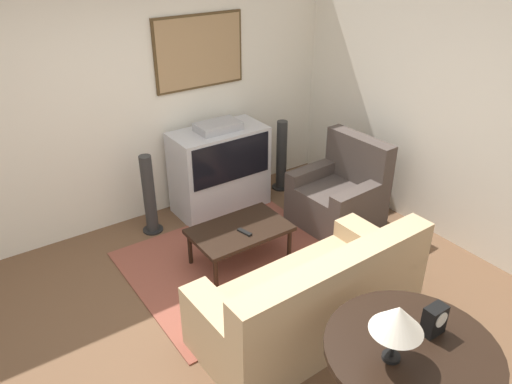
# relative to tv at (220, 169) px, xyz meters

# --- Properties ---
(ground_plane) EXTENTS (12.00, 12.00, 0.00)m
(ground_plane) POSITION_rel_tv_xyz_m (-0.96, -1.74, -0.51)
(ground_plane) COLOR brown
(wall_back) EXTENTS (12.00, 0.10, 2.70)m
(wall_back) POSITION_rel_tv_xyz_m (-0.94, 0.39, 0.85)
(wall_back) COLOR silver
(wall_back) RESTS_ON ground_plane
(wall_right) EXTENTS (0.06, 12.00, 2.70)m
(wall_right) POSITION_rel_tv_xyz_m (1.67, -1.74, 0.84)
(wall_right) COLOR silver
(wall_right) RESTS_ON ground_plane
(area_rug) EXTENTS (2.04, 1.79, 0.01)m
(area_rug) POSITION_rel_tv_xyz_m (-0.45, -1.06, -0.50)
(area_rug) COLOR brown
(area_rug) RESTS_ON ground_plane
(tv) EXTENTS (1.08, 0.56, 1.08)m
(tv) POSITION_rel_tv_xyz_m (0.00, 0.00, 0.00)
(tv) COLOR #B7B7BC
(tv) RESTS_ON ground_plane
(couch) EXTENTS (1.90, 0.91, 0.89)m
(couch) POSITION_rel_tv_xyz_m (-0.45, -2.19, -0.19)
(couch) COLOR tan
(couch) RESTS_ON ground_plane
(armchair) EXTENTS (0.85, 0.89, 0.98)m
(armchair) POSITION_rel_tv_xyz_m (0.92, -1.05, -0.19)
(armchair) COLOR #473D38
(armchair) RESTS_ON ground_plane
(coffee_table) EXTENTS (0.95, 0.60, 0.40)m
(coffee_table) POSITION_rel_tv_xyz_m (-0.41, -1.05, -0.15)
(coffee_table) COLOR black
(coffee_table) RESTS_ON ground_plane
(console_table) EXTENTS (1.07, 1.07, 0.76)m
(console_table) POSITION_rel_tv_xyz_m (-0.58, -3.25, 0.18)
(console_table) COLOR black
(console_table) RESTS_ON ground_plane
(table_lamp) EXTENTS (0.31, 0.31, 0.39)m
(table_lamp) POSITION_rel_tv_xyz_m (-0.75, -3.22, 0.55)
(table_lamp) COLOR black
(table_lamp) RESTS_ON console_table
(mantel_clock) EXTENTS (0.15, 0.10, 0.20)m
(mantel_clock) POSITION_rel_tv_xyz_m (-0.38, -3.22, 0.35)
(mantel_clock) COLOR black
(mantel_clock) RESTS_ON console_table
(remote) EXTENTS (0.08, 0.17, 0.02)m
(remote) POSITION_rel_tv_xyz_m (-0.42, -1.15, -0.10)
(remote) COLOR black
(remote) RESTS_ON coffee_table
(speaker_tower_left) EXTENTS (0.22, 0.22, 0.91)m
(speaker_tower_left) POSITION_rel_tv_xyz_m (-0.89, -0.01, -0.08)
(speaker_tower_left) COLOR black
(speaker_tower_left) RESTS_ON ground_plane
(speaker_tower_right) EXTENTS (0.22, 0.22, 0.91)m
(speaker_tower_right) POSITION_rel_tv_xyz_m (0.89, -0.01, -0.08)
(speaker_tower_right) COLOR black
(speaker_tower_right) RESTS_ON ground_plane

